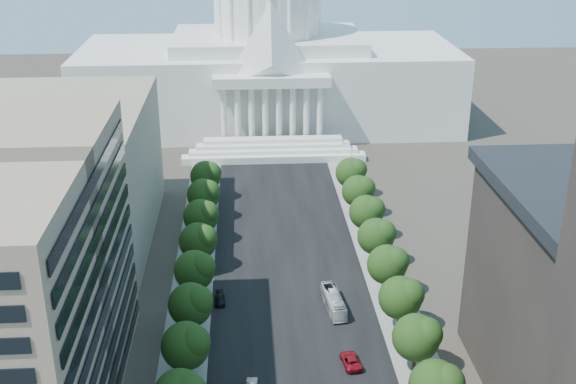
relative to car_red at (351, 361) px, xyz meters
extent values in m
cube|color=black|center=(-8.14, 40.01, -0.80)|extent=(30.00, 260.00, 0.01)
cube|color=gray|center=(-27.14, 40.01, -0.80)|extent=(8.00, 260.00, 0.02)
cube|color=gray|center=(10.86, 40.01, -0.80)|extent=(8.00, 260.00, 0.02)
cube|color=white|center=(-8.14, 135.01, 11.70)|extent=(120.00, 50.00, 25.00)
cube|color=white|center=(-8.14, 135.01, 26.20)|extent=(60.00, 40.00, 4.00)
cube|color=white|center=(-8.14, 108.01, 19.70)|extent=(34.00, 8.00, 3.00)
cylinder|color=white|center=(-8.14, 135.01, 36.20)|extent=(32.00, 32.00, 16.00)
cube|color=gray|center=(-56.14, 50.01, 14.20)|extent=(38.00, 52.00, 30.00)
cylinder|color=#33261C|center=(-26.14, -1.99, 0.67)|extent=(0.56, 0.56, 2.94)
sphere|color=black|center=(-26.14, -1.99, 5.37)|extent=(7.60, 7.60, 7.60)
sphere|color=black|center=(-24.81, -2.75, 6.51)|extent=(5.32, 5.32, 5.32)
cylinder|color=#33261C|center=(-26.14, 10.01, 0.67)|extent=(0.56, 0.56, 2.94)
sphere|color=black|center=(-26.14, 10.01, 5.37)|extent=(7.60, 7.60, 7.60)
sphere|color=black|center=(-24.81, 9.25, 6.51)|extent=(5.32, 5.32, 5.32)
cylinder|color=#33261C|center=(-26.14, 22.01, 0.67)|extent=(0.56, 0.56, 2.94)
sphere|color=black|center=(-26.14, 22.01, 5.37)|extent=(7.60, 7.60, 7.60)
sphere|color=black|center=(-24.81, 21.25, 6.51)|extent=(5.32, 5.32, 5.32)
cylinder|color=#33261C|center=(-26.14, 34.01, 0.67)|extent=(0.56, 0.56, 2.94)
sphere|color=black|center=(-26.14, 34.01, 5.37)|extent=(7.60, 7.60, 7.60)
sphere|color=black|center=(-24.81, 33.25, 6.51)|extent=(5.32, 5.32, 5.32)
cylinder|color=#33261C|center=(-26.14, 46.01, 0.67)|extent=(0.56, 0.56, 2.94)
sphere|color=black|center=(-26.14, 46.01, 5.37)|extent=(7.60, 7.60, 7.60)
sphere|color=black|center=(-24.81, 45.25, 6.51)|extent=(5.32, 5.32, 5.32)
cylinder|color=#33261C|center=(-26.14, 58.01, 0.67)|extent=(0.56, 0.56, 2.94)
sphere|color=black|center=(-26.14, 58.01, 5.37)|extent=(7.60, 7.60, 7.60)
sphere|color=black|center=(-24.81, 57.25, 6.51)|extent=(5.32, 5.32, 5.32)
cylinder|color=#33261C|center=(-26.14, 70.01, 0.67)|extent=(0.56, 0.56, 2.94)
sphere|color=black|center=(-26.14, 70.01, 5.37)|extent=(7.60, 7.60, 7.60)
sphere|color=black|center=(-24.81, 69.25, 6.51)|extent=(5.32, 5.32, 5.32)
sphere|color=black|center=(11.19, -14.75, 6.51)|extent=(5.32, 5.32, 5.32)
cylinder|color=#33261C|center=(9.86, -1.99, 0.67)|extent=(0.56, 0.56, 2.94)
sphere|color=black|center=(9.86, -1.99, 5.37)|extent=(7.60, 7.60, 7.60)
sphere|color=black|center=(11.19, -2.75, 6.51)|extent=(5.32, 5.32, 5.32)
cylinder|color=#33261C|center=(9.86, 10.01, 0.67)|extent=(0.56, 0.56, 2.94)
sphere|color=black|center=(9.86, 10.01, 5.37)|extent=(7.60, 7.60, 7.60)
sphere|color=black|center=(11.19, 9.25, 6.51)|extent=(5.32, 5.32, 5.32)
cylinder|color=#33261C|center=(9.86, 22.01, 0.67)|extent=(0.56, 0.56, 2.94)
sphere|color=black|center=(9.86, 22.01, 5.37)|extent=(7.60, 7.60, 7.60)
sphere|color=black|center=(11.19, 21.25, 6.51)|extent=(5.32, 5.32, 5.32)
cylinder|color=#33261C|center=(9.86, 34.01, 0.67)|extent=(0.56, 0.56, 2.94)
sphere|color=black|center=(9.86, 34.01, 5.37)|extent=(7.60, 7.60, 7.60)
sphere|color=black|center=(11.19, 33.25, 6.51)|extent=(5.32, 5.32, 5.32)
cylinder|color=#33261C|center=(9.86, 46.01, 0.67)|extent=(0.56, 0.56, 2.94)
sphere|color=black|center=(9.86, 46.01, 5.37)|extent=(7.60, 7.60, 7.60)
sphere|color=black|center=(11.19, 45.25, 6.51)|extent=(5.32, 5.32, 5.32)
cylinder|color=#33261C|center=(9.86, 58.01, 0.67)|extent=(0.56, 0.56, 2.94)
sphere|color=black|center=(9.86, 58.01, 5.37)|extent=(7.60, 7.60, 7.60)
sphere|color=black|center=(11.19, 57.25, 6.51)|extent=(5.32, 5.32, 5.32)
cylinder|color=#33261C|center=(9.86, 70.01, 0.67)|extent=(0.56, 0.56, 2.94)
sphere|color=black|center=(9.86, 70.01, 5.37)|extent=(7.60, 7.60, 7.60)
sphere|color=black|center=(11.19, 69.25, 6.51)|extent=(5.32, 5.32, 5.32)
cylinder|color=gray|center=(11.16, -14.99, 8.00)|extent=(2.40, 0.14, 0.14)
sphere|color=gray|center=(10.06, -14.99, 7.90)|extent=(0.44, 0.44, 0.44)
cylinder|color=gray|center=(12.36, 10.01, 3.70)|extent=(0.18, 0.18, 9.00)
cylinder|color=gray|center=(11.16, 10.01, 8.00)|extent=(2.40, 0.14, 0.14)
sphere|color=gray|center=(10.06, 10.01, 7.90)|extent=(0.44, 0.44, 0.44)
cylinder|color=gray|center=(12.36, 35.01, 3.70)|extent=(0.18, 0.18, 9.00)
cylinder|color=gray|center=(11.16, 35.01, 8.00)|extent=(2.40, 0.14, 0.14)
sphere|color=gray|center=(10.06, 35.01, 7.90)|extent=(0.44, 0.44, 0.44)
cylinder|color=gray|center=(12.36, 60.01, 3.70)|extent=(0.18, 0.18, 9.00)
cylinder|color=gray|center=(11.16, 60.01, 8.00)|extent=(2.40, 0.14, 0.14)
sphere|color=gray|center=(10.06, 60.01, 7.90)|extent=(0.44, 0.44, 0.44)
cylinder|color=gray|center=(12.36, 85.01, 3.70)|extent=(0.18, 0.18, 9.00)
cylinder|color=gray|center=(11.16, 85.01, 8.00)|extent=(2.40, 0.14, 0.14)
sphere|color=gray|center=(10.06, 85.01, 7.90)|extent=(0.44, 0.44, 0.44)
imported|color=maroon|center=(0.00, 0.00, 0.00)|extent=(3.40, 6.06, 1.60)
imported|color=black|center=(-21.64, 20.68, -0.11)|extent=(2.22, 4.87, 1.38)
imported|color=silver|center=(-0.73, 17.06, 0.75)|extent=(3.74, 11.34, 3.10)
camera|label=1|loc=(-16.21, -96.22, 70.03)|focal=45.00mm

